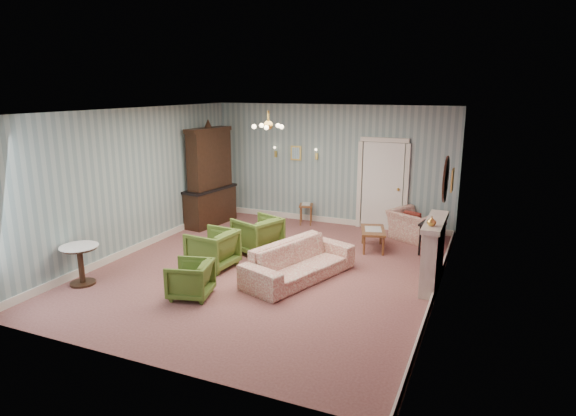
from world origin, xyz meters
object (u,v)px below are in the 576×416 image
at_px(olive_chair_a, 190,278).
at_px(coffee_table, 373,239).
at_px(olive_chair_b, 212,247).
at_px(olive_chair_c, 258,233).
at_px(dresser, 209,174).
at_px(sofa_chintz, 299,255).
at_px(pedestal_table, 81,265).
at_px(side_table_black, 432,239).
at_px(fireplace, 433,253).
at_px(wingback_chair, 416,221).

relative_size(olive_chair_a, coffee_table, 0.77).
xyz_separation_m(olive_chair_b, olive_chair_c, (0.39, 1.09, 0.01)).
xyz_separation_m(olive_chair_a, dresser, (-2.01, 3.84, 0.92)).
bearing_deg(sofa_chintz, pedestal_table, 136.55).
height_order(olive_chair_b, olive_chair_c, olive_chair_c).
bearing_deg(side_table_black, olive_chair_b, -147.74).
distance_m(dresser, pedestal_table, 4.23).
height_order(olive_chair_b, sofa_chintz, sofa_chintz).
bearing_deg(pedestal_table, fireplace, 22.75).
xyz_separation_m(olive_chair_c, coffee_table, (2.11, 1.12, -0.19)).
relative_size(olive_chair_a, olive_chair_b, 0.83).
height_order(olive_chair_b, wingback_chair, wingback_chair).
distance_m(fireplace, coffee_table, 2.05).
height_order(olive_chair_b, side_table_black, olive_chair_b).
bearing_deg(fireplace, dresser, 161.68).
xyz_separation_m(wingback_chair, dresser, (-4.84, -0.65, 0.81)).
relative_size(olive_chair_b, fireplace, 0.57).
bearing_deg(olive_chair_b, wingback_chair, 140.35).
bearing_deg(side_table_black, fireplace, -82.46).
bearing_deg(fireplace, pedestal_table, -157.25).
relative_size(olive_chair_b, coffee_table, 0.93).
bearing_deg(olive_chair_a, dresser, -166.52).
height_order(olive_chair_c, fireplace, fireplace).
distance_m(olive_chair_a, sofa_chintz, 1.93).
distance_m(sofa_chintz, side_table_black, 2.95).
bearing_deg(olive_chair_c, pedestal_table, -15.35).
distance_m(sofa_chintz, pedestal_table, 3.74).
height_order(sofa_chintz, pedestal_table, sofa_chintz).
relative_size(olive_chair_a, dresser, 0.26).
relative_size(olive_chair_b, olive_chair_c, 0.97).
relative_size(sofa_chintz, pedestal_table, 3.15).
xyz_separation_m(olive_chair_a, olive_chair_b, (-0.38, 1.28, 0.07)).
xyz_separation_m(side_table_black, pedestal_table, (-5.30, -3.90, 0.02)).
bearing_deg(side_table_black, olive_chair_a, -132.43).
xyz_separation_m(coffee_table, pedestal_table, (-4.13, -3.79, 0.13)).
relative_size(fireplace, coffee_table, 1.64).
distance_m(coffee_table, pedestal_table, 5.61).
bearing_deg(dresser, olive_chair_c, -28.39).
height_order(wingback_chair, fireplace, fireplace).
height_order(fireplace, pedestal_table, fireplace).
height_order(dresser, fireplace, dresser).
xyz_separation_m(olive_chair_c, pedestal_table, (-2.02, -2.67, -0.06)).
xyz_separation_m(coffee_table, side_table_black, (1.17, 0.10, 0.11)).
bearing_deg(fireplace, coffee_table, 132.85).
bearing_deg(pedestal_table, olive_chair_b, 44.10).
height_order(olive_chair_b, coffee_table, olive_chair_b).
xyz_separation_m(sofa_chintz, wingback_chair, (1.52, 3.07, 0.02)).
bearing_deg(olive_chair_c, dresser, -104.12).
bearing_deg(fireplace, olive_chair_c, 174.06).
height_order(olive_chair_b, pedestal_table, olive_chair_b).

